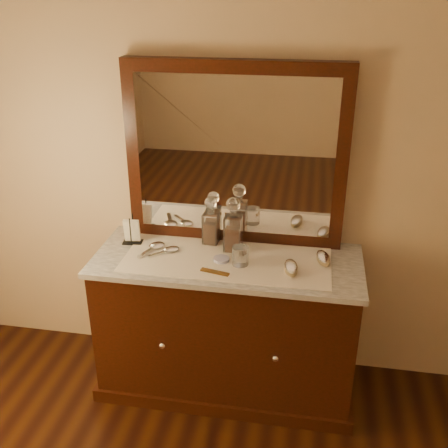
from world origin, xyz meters
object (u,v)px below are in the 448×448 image
(napkin_rack, at_px, (132,232))
(brush_far, at_px, (323,258))
(pin_dish, at_px, (221,259))
(hand_mirror_inner, at_px, (169,250))
(decanter_right, at_px, (233,230))
(hand_mirror_outer, at_px, (155,247))
(brush_near, at_px, (291,268))
(mirror_frame, at_px, (235,155))
(comb, at_px, (215,272))
(decanter_left, at_px, (211,225))
(dresser_cabinet, at_px, (227,326))

(napkin_rack, relative_size, brush_far, 1.05)
(pin_dish, relative_size, hand_mirror_inner, 0.52)
(decanter_right, xyz_separation_m, hand_mirror_outer, (-0.43, -0.06, -0.11))
(napkin_rack, distance_m, brush_near, 0.92)
(hand_mirror_outer, bearing_deg, hand_mirror_inner, -15.11)
(mirror_frame, xyz_separation_m, comb, (-0.04, -0.41, -0.49))
(decanter_left, distance_m, brush_near, 0.54)
(dresser_cabinet, relative_size, mirror_frame, 1.17)
(brush_near, relative_size, hand_mirror_outer, 0.75)
(mirror_frame, xyz_separation_m, pin_dish, (-0.03, -0.28, -0.49))
(napkin_rack, xyz_separation_m, brush_far, (1.07, -0.04, -0.04))
(mirror_frame, distance_m, hand_mirror_inner, 0.63)
(decanter_left, relative_size, brush_near, 1.73)
(hand_mirror_outer, bearing_deg, decanter_right, 8.14)
(decanter_left, xyz_separation_m, decanter_right, (0.14, -0.06, 0.01))
(comb, xyz_separation_m, brush_far, (0.54, 0.21, 0.02))
(decanter_right, height_order, hand_mirror_inner, decanter_right)
(brush_near, height_order, hand_mirror_inner, brush_near)
(brush_far, relative_size, hand_mirror_inner, 0.95)
(decanter_left, bearing_deg, napkin_rack, -170.54)
(comb, relative_size, brush_near, 0.95)
(mirror_frame, height_order, pin_dish, mirror_frame)
(decanter_left, relative_size, hand_mirror_inner, 1.68)
(brush_far, bearing_deg, decanter_left, 169.34)
(decanter_left, relative_size, brush_far, 1.77)
(hand_mirror_outer, bearing_deg, dresser_cabinet, -5.49)
(mirror_frame, height_order, decanter_left, mirror_frame)
(decanter_right, xyz_separation_m, hand_mirror_inner, (-0.34, -0.09, -0.11))
(dresser_cabinet, height_order, hand_mirror_outer, hand_mirror_outer)
(brush_near, bearing_deg, dresser_cabinet, 165.97)
(napkin_rack, bearing_deg, mirror_frame, 15.23)
(hand_mirror_inner, bearing_deg, mirror_frame, 34.83)
(decanter_left, height_order, brush_far, decanter_left)
(brush_near, height_order, brush_far, brush_near)
(pin_dish, relative_size, napkin_rack, 0.52)
(brush_far, xyz_separation_m, hand_mirror_outer, (-0.92, -0.01, -0.01))
(decanter_right, bearing_deg, hand_mirror_inner, -166.09)
(pin_dish, bearing_deg, hand_mirror_outer, 169.17)
(napkin_rack, height_order, decanter_right, decanter_right)
(pin_dish, relative_size, decanter_left, 0.31)
(comb, height_order, brush_far, brush_far)
(pin_dish, bearing_deg, dresser_cabinet, 52.85)
(comb, height_order, decanter_right, decanter_right)
(pin_dish, height_order, hand_mirror_outer, hand_mirror_outer)
(mirror_frame, bearing_deg, dresser_cabinet, -90.00)
(dresser_cabinet, bearing_deg, decanter_right, 81.40)
(decanter_left, bearing_deg, brush_near, -28.39)
(dresser_cabinet, xyz_separation_m, comb, (-0.04, -0.17, 0.45))
(comb, bearing_deg, decanter_right, 91.89)
(hand_mirror_outer, bearing_deg, mirror_frame, 26.26)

